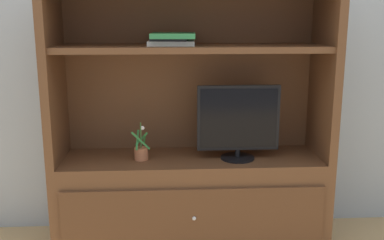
% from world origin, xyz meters
% --- Properties ---
extents(painted_rear_wall, '(6.00, 0.10, 2.80)m').
position_xyz_m(painted_rear_wall, '(0.00, 0.75, 1.40)').
color(painted_rear_wall, '#9EA8B2').
rests_on(painted_rear_wall, ground_plane).
extents(media_console, '(1.69, 0.51, 1.64)m').
position_xyz_m(media_console, '(0.00, 0.41, 0.51)').
color(media_console, brown).
rests_on(media_console, ground_plane).
extents(tv_monitor, '(0.50, 0.21, 0.46)m').
position_xyz_m(tv_monitor, '(0.28, 0.34, 0.83)').
color(tv_monitor, black).
rests_on(tv_monitor, media_console).
extents(potted_plant, '(0.12, 0.13, 0.24)m').
position_xyz_m(potted_plant, '(-0.31, 0.36, 0.64)').
color(potted_plant, '#B26642').
rests_on(potted_plant, media_console).
extents(magazine_stack, '(0.29, 0.32, 0.07)m').
position_xyz_m(magazine_stack, '(-0.11, 0.40, 1.33)').
color(magazine_stack, silver).
rests_on(magazine_stack, media_console).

